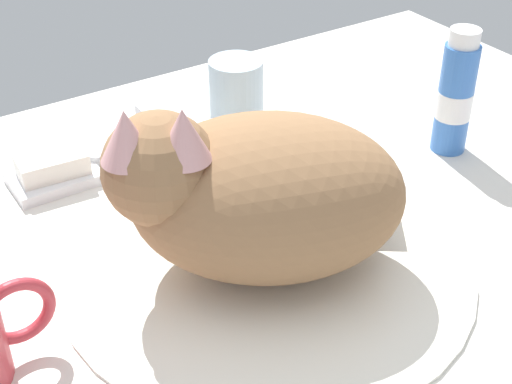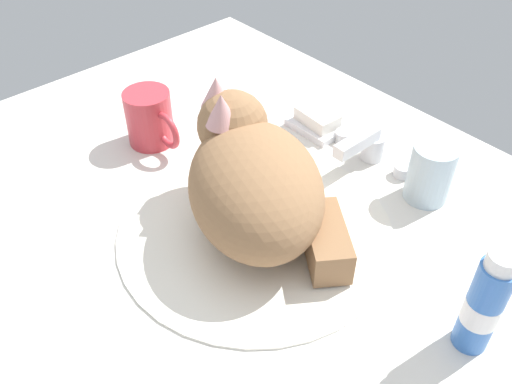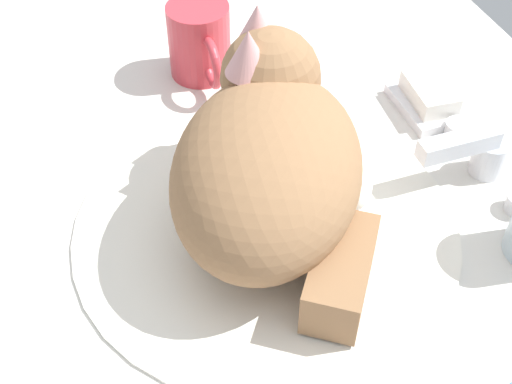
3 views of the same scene
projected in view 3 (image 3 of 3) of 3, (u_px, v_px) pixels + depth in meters
The scene contains 7 objects.
ground_plane at pixel (266, 239), 68.86cm from camera, with size 110.00×82.50×3.00cm, color silver.
sink_basin at pixel (266, 226), 67.53cm from camera, with size 37.13×37.13×0.73cm, color white.
faucet at pixel (480, 155), 71.28cm from camera, with size 14.58×10.35×5.98cm.
cat at pixel (271, 159), 62.84cm from camera, with size 29.97×26.36×16.94cm.
coffee_mug at pixel (200, 42), 82.27cm from camera, with size 11.55×7.35×8.90cm.
soap_dish at pixel (427, 105), 80.19cm from camera, with size 9.00×6.40×1.20cm, color white.
soap_bar at pixel (430, 93), 78.97cm from camera, with size 7.02×4.33×2.21cm, color white.
Camera 3 is at (41.90, -15.82, 51.02)cm, focal length 49.24 mm.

